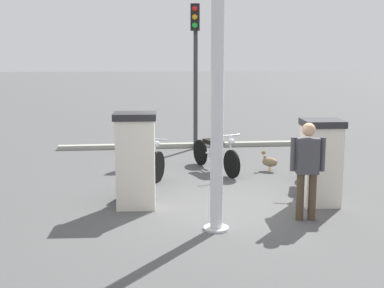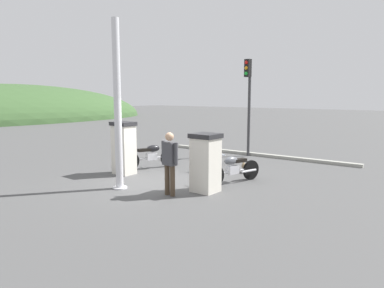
{
  "view_description": "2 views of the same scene",
  "coord_description": "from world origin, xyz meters",
  "px_view_note": "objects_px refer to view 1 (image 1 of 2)",
  "views": [
    {
      "loc": [
        -9.09,
        1.15,
        2.79
      ],
      "look_at": [
        1.56,
        0.58,
        0.85
      ],
      "focal_mm": 48.35,
      "sensor_mm": 36.0,
      "label": 1
    },
    {
      "loc": [
        -7.26,
        -7.1,
        2.55
      ],
      "look_at": [
        1.68,
        0.22,
        0.93
      ],
      "focal_mm": 32.27,
      "sensor_mm": 36.0,
      "label": 2
    }
  ],
  "objects_px": {
    "motorcycle_far_pump": "(143,168)",
    "attendant_person": "(307,165)",
    "fuel_pump_far": "(136,160)",
    "canopy_support_pole": "(217,90)",
    "motorcycle_extra": "(216,151)",
    "motorcycle_near_pump": "(306,166)",
    "wandering_duck": "(269,161)",
    "roadside_traffic_light": "(195,52)",
    "fuel_pump_near": "(321,162)"
  },
  "relations": [
    {
      "from": "motorcycle_far_pump",
      "to": "attendant_person",
      "type": "xyz_separation_m",
      "value": [
        -1.99,
        -2.77,
        0.47
      ]
    },
    {
      "from": "fuel_pump_far",
      "to": "canopy_support_pole",
      "type": "bearing_deg",
      "value": -133.62
    },
    {
      "from": "motorcycle_far_pump",
      "to": "canopy_support_pole",
      "type": "relative_size",
      "value": 0.44
    },
    {
      "from": "fuel_pump_far",
      "to": "canopy_support_pole",
      "type": "height_order",
      "value": "canopy_support_pole"
    },
    {
      "from": "attendant_person",
      "to": "canopy_support_pole",
      "type": "height_order",
      "value": "canopy_support_pole"
    },
    {
      "from": "motorcycle_extra",
      "to": "motorcycle_far_pump",
      "type": "bearing_deg",
      "value": 133.96
    },
    {
      "from": "motorcycle_near_pump",
      "to": "fuel_pump_far",
      "type": "bearing_deg",
      "value": 109.8
    },
    {
      "from": "motorcycle_near_pump",
      "to": "attendant_person",
      "type": "relative_size",
      "value": 1.19
    },
    {
      "from": "wandering_duck",
      "to": "roadside_traffic_light",
      "type": "xyz_separation_m",
      "value": [
        2.84,
        1.57,
        2.51
      ]
    },
    {
      "from": "fuel_pump_far",
      "to": "motorcycle_extra",
      "type": "distance_m",
      "value": 3.21
    },
    {
      "from": "fuel_pump_near",
      "to": "wandering_duck",
      "type": "height_order",
      "value": "fuel_pump_near"
    },
    {
      "from": "motorcycle_extra",
      "to": "wandering_duck",
      "type": "relative_size",
      "value": 4.11
    },
    {
      "from": "motorcycle_near_pump",
      "to": "wandering_duck",
      "type": "relative_size",
      "value": 4.14
    },
    {
      "from": "motorcycle_extra",
      "to": "canopy_support_pole",
      "type": "bearing_deg",
      "value": 174.36
    },
    {
      "from": "fuel_pump_near",
      "to": "wandering_duck",
      "type": "distance_m",
      "value": 2.77
    },
    {
      "from": "motorcycle_extra",
      "to": "canopy_support_pole",
      "type": "distance_m",
      "value": 4.33
    },
    {
      "from": "attendant_person",
      "to": "motorcycle_far_pump",
      "type": "bearing_deg",
      "value": 54.24
    },
    {
      "from": "motorcycle_far_pump",
      "to": "attendant_person",
      "type": "relative_size",
      "value": 1.24
    },
    {
      "from": "fuel_pump_near",
      "to": "canopy_support_pole",
      "type": "height_order",
      "value": "canopy_support_pole"
    },
    {
      "from": "motorcycle_near_pump",
      "to": "roadside_traffic_light",
      "type": "height_order",
      "value": "roadside_traffic_light"
    },
    {
      "from": "canopy_support_pole",
      "to": "motorcycle_extra",
      "type": "bearing_deg",
      "value": -5.64
    },
    {
      "from": "motorcycle_near_pump",
      "to": "roadside_traffic_light",
      "type": "xyz_separation_m",
      "value": [
        4.29,
        2.03,
        2.3
      ]
    },
    {
      "from": "roadside_traffic_light",
      "to": "fuel_pump_near",
      "type": "bearing_deg",
      "value": -160.55
    },
    {
      "from": "attendant_person",
      "to": "fuel_pump_near",
      "type": "bearing_deg",
      "value": -29.46
    },
    {
      "from": "motorcycle_near_pump",
      "to": "roadside_traffic_light",
      "type": "distance_m",
      "value": 5.27
    },
    {
      "from": "fuel_pump_far",
      "to": "wandering_duck",
      "type": "bearing_deg",
      "value": -47.88
    },
    {
      "from": "roadside_traffic_light",
      "to": "motorcycle_near_pump",
      "type": "bearing_deg",
      "value": -154.64
    },
    {
      "from": "motorcycle_extra",
      "to": "roadside_traffic_light",
      "type": "relative_size",
      "value": 0.48
    },
    {
      "from": "motorcycle_far_pump",
      "to": "wandering_duck",
      "type": "relative_size",
      "value": 4.31
    },
    {
      "from": "fuel_pump_far",
      "to": "wandering_duck",
      "type": "relative_size",
      "value": 3.64
    },
    {
      "from": "wandering_duck",
      "to": "fuel_pump_far",
      "type": "bearing_deg",
      "value": 132.12
    },
    {
      "from": "fuel_pump_near",
      "to": "motorcycle_far_pump",
      "type": "relative_size",
      "value": 0.77
    },
    {
      "from": "canopy_support_pole",
      "to": "roadside_traffic_light",
      "type": "bearing_deg",
      "value": -0.64
    },
    {
      "from": "fuel_pump_far",
      "to": "attendant_person",
      "type": "distance_m",
      "value": 2.98
    },
    {
      "from": "attendant_person",
      "to": "wandering_duck",
      "type": "bearing_deg",
      "value": -1.8
    },
    {
      "from": "attendant_person",
      "to": "roadside_traffic_light",
      "type": "height_order",
      "value": "roadside_traffic_light"
    },
    {
      "from": "fuel_pump_far",
      "to": "motorcycle_near_pump",
      "type": "xyz_separation_m",
      "value": [
        1.23,
        -3.43,
        -0.43
      ]
    },
    {
      "from": "roadside_traffic_light",
      "to": "wandering_duck",
      "type": "bearing_deg",
      "value": -151.07
    },
    {
      "from": "motorcycle_near_pump",
      "to": "motorcycle_far_pump",
      "type": "distance_m",
      "value": 3.34
    },
    {
      "from": "fuel_pump_far",
      "to": "roadside_traffic_light",
      "type": "height_order",
      "value": "roadside_traffic_light"
    },
    {
      "from": "motorcycle_near_pump",
      "to": "roadside_traffic_light",
      "type": "bearing_deg",
      "value": 25.36
    },
    {
      "from": "fuel_pump_near",
      "to": "motorcycle_near_pump",
      "type": "xyz_separation_m",
      "value": [
        1.23,
        -0.08,
        -0.35
      ]
    },
    {
      "from": "motorcycle_far_pump",
      "to": "fuel_pump_far",
      "type": "bearing_deg",
      "value": 175.65
    },
    {
      "from": "roadside_traffic_light",
      "to": "canopy_support_pole",
      "type": "height_order",
      "value": "canopy_support_pole"
    },
    {
      "from": "motorcycle_extra",
      "to": "roadside_traffic_light",
      "type": "bearing_deg",
      "value": 6.34
    },
    {
      "from": "motorcycle_far_pump",
      "to": "canopy_support_pole",
      "type": "bearing_deg",
      "value": -152.61
    },
    {
      "from": "motorcycle_near_pump",
      "to": "motorcycle_extra",
      "type": "xyz_separation_m",
      "value": [
        1.46,
        1.72,
        0.04
      ]
    },
    {
      "from": "attendant_person",
      "to": "roadside_traffic_light",
      "type": "xyz_separation_m",
      "value": [
        6.39,
        1.46,
        1.8
      ]
    },
    {
      "from": "motorcycle_far_pump",
      "to": "motorcycle_near_pump",
      "type": "bearing_deg",
      "value": -88.12
    },
    {
      "from": "motorcycle_extra",
      "to": "canopy_support_pole",
      "type": "height_order",
      "value": "canopy_support_pole"
    }
  ]
}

